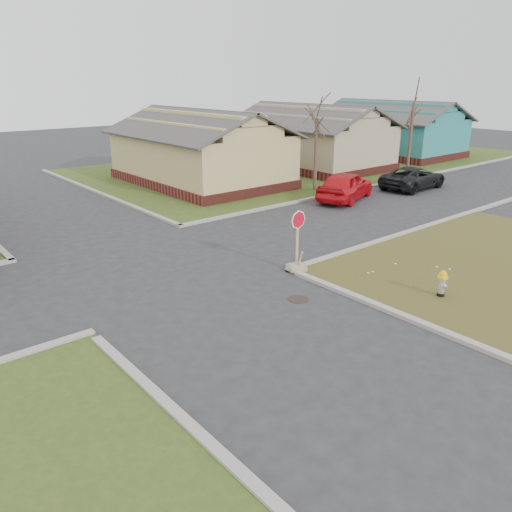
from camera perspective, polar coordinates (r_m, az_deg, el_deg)
ground at (r=14.41m, az=-2.86°, el=-6.66°), size 120.00×120.00×0.00m
verge_far_right at (r=41.57m, az=6.60°, el=10.71°), size 37.00×19.00×0.05m
curbs at (r=18.34m, az=-12.31°, el=-1.19°), size 80.00×40.00×0.12m
manhole at (r=15.37m, az=4.86°, el=-4.94°), size 0.64×0.64×0.01m
side_house_yellow at (r=32.45m, az=-6.46°, el=12.09°), size 7.60×11.60×4.70m
side_house_tan at (r=38.82m, az=6.26°, el=13.32°), size 7.60×11.60×4.70m
side_house_teal at (r=46.49m, az=15.16°, el=13.80°), size 7.60×11.60×4.70m
tree_mid_right at (r=30.20m, az=6.85°, el=11.44°), size 0.22×0.22×4.20m
tree_far_right at (r=38.16m, az=17.24°, el=12.84°), size 0.22×0.22×4.76m
fire_hydrant at (r=16.28m, az=20.51°, el=-2.81°), size 0.31×0.31×0.84m
stop_sign at (r=17.41m, az=4.69°, el=-0.13°), size 0.61×0.59×2.14m
red_sedan at (r=28.22m, az=10.18°, el=7.93°), size 5.08×3.39×1.61m
dark_pickup at (r=32.26m, az=17.55°, el=8.53°), size 4.90×2.45×1.33m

